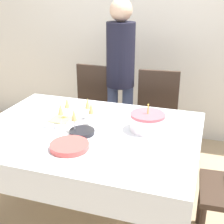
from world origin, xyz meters
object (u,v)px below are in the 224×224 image
at_px(dining_chair_far_left, 91,109).
at_px(person_standing, 120,67).
at_px(dining_chair_far_right, 156,117).
at_px(plate_stack_dessert, 82,132).
at_px(plate_stack_main, 70,146).
at_px(champagne_tray, 77,116).
at_px(birthday_cake, 147,122).

relative_size(dining_chair_far_left, person_standing, 0.60).
xyz_separation_m(dining_chair_far_right, plate_stack_dessert, (-0.35, -0.99, 0.23)).
bearing_deg(plate_stack_main, dining_chair_far_right, 74.31).
bearing_deg(champagne_tray, dining_chair_far_left, 105.68).
relative_size(birthday_cake, person_standing, 0.15).
xyz_separation_m(dining_chair_far_right, champagne_tray, (-0.45, -0.85, 0.29)).
bearing_deg(plate_stack_main, champagne_tray, 106.52).
bearing_deg(plate_stack_dessert, dining_chair_far_right, 70.36).
distance_m(dining_chair_far_right, person_standing, 0.60).
bearing_deg(plate_stack_main, dining_chair_far_left, 105.93).
bearing_deg(birthday_cake, plate_stack_dessert, -154.68).
distance_m(dining_chair_far_left, birthday_cake, 1.13).
height_order(plate_stack_main, person_standing, person_standing).
relative_size(dining_chair_far_right, plate_stack_main, 3.86).
distance_m(champagne_tray, plate_stack_main, 0.38).
xyz_separation_m(birthday_cake, plate_stack_main, (-0.41, -0.43, -0.05)).
distance_m(dining_chair_far_left, champagne_tray, 0.93).
bearing_deg(plate_stack_dessert, champagne_tray, 124.51).
xyz_separation_m(birthday_cake, champagne_tray, (-0.52, -0.06, 0.00)).
relative_size(dining_chair_far_left, plate_stack_main, 3.86).
bearing_deg(plate_stack_main, plate_stack_dessert, 93.06).
xyz_separation_m(dining_chair_far_left, birthday_cake, (0.76, -0.79, 0.28)).
height_order(dining_chair_far_left, birthday_cake, dining_chair_far_left).
bearing_deg(dining_chair_far_right, dining_chair_far_left, 179.99).
xyz_separation_m(dining_chair_far_right, person_standing, (-0.40, 0.09, 0.44)).
height_order(plate_stack_dessert, person_standing, person_standing).
bearing_deg(champagne_tray, plate_stack_dessert, -55.49).
bearing_deg(plate_stack_dessert, dining_chair_far_left, 108.68).
bearing_deg(person_standing, dining_chair_far_left, -162.16).
relative_size(dining_chair_far_right, plate_stack_dessert, 5.47).
relative_size(dining_chair_far_left, plate_stack_dessert, 5.47).
bearing_deg(dining_chair_far_right, birthday_cake, -84.92).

